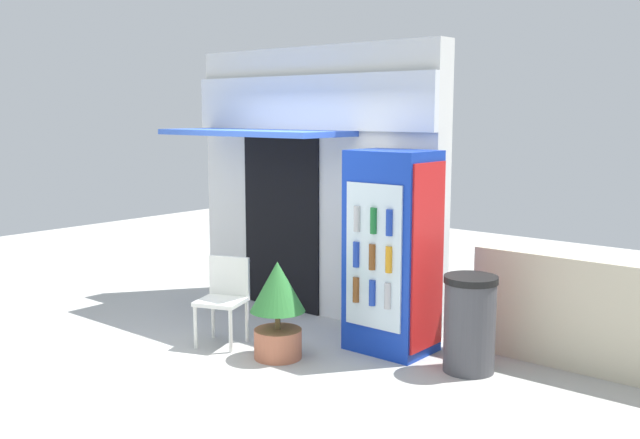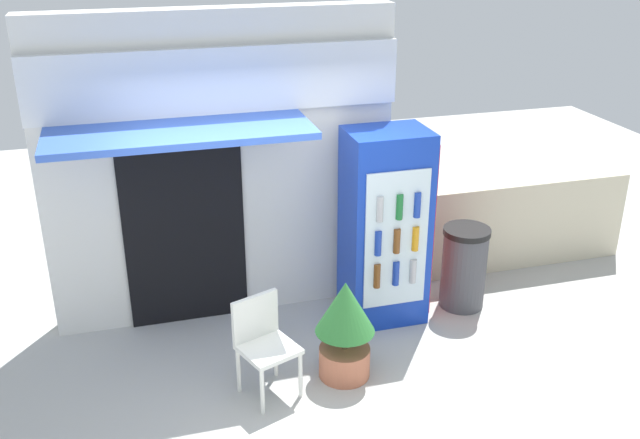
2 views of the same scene
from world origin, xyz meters
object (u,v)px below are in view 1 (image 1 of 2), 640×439
at_px(drink_cooler, 392,252).
at_px(trash_bin, 470,324).
at_px(potted_plant_near_shop, 278,304).
at_px(plastic_chair, 225,294).

relative_size(drink_cooler, trash_bin, 2.24).
distance_m(drink_cooler, potted_plant_near_shop, 1.19).
bearing_deg(plastic_chair, potted_plant_near_shop, 0.46).
bearing_deg(drink_cooler, potted_plant_near_shop, -128.11).
height_order(drink_cooler, plastic_chair, drink_cooler).
xyz_separation_m(plastic_chair, trash_bin, (2.26, 0.84, -0.07)).
bearing_deg(trash_bin, plastic_chair, -159.54).
relative_size(potted_plant_near_shop, trash_bin, 1.07).
distance_m(plastic_chair, potted_plant_near_shop, 0.72).
xyz_separation_m(drink_cooler, plastic_chair, (-1.40, -0.88, -0.46)).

